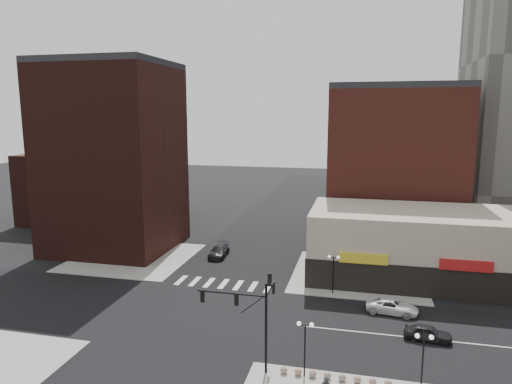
% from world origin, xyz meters
% --- Properties ---
extents(ground, '(240.00, 240.00, 0.00)m').
position_xyz_m(ground, '(0.00, 0.00, 0.00)').
color(ground, black).
rests_on(ground, ground).
extents(road_ew, '(200.00, 14.00, 0.02)m').
position_xyz_m(road_ew, '(0.00, 0.00, 0.01)').
color(road_ew, black).
rests_on(road_ew, ground).
extents(road_ns, '(14.00, 200.00, 0.02)m').
position_xyz_m(road_ns, '(0.00, 0.00, 0.01)').
color(road_ns, black).
rests_on(road_ns, ground).
extents(sidewalk_nw, '(15.00, 15.00, 0.12)m').
position_xyz_m(sidewalk_nw, '(-14.50, 14.50, 0.06)').
color(sidewalk_nw, gray).
rests_on(sidewalk_nw, ground).
extents(sidewalk_ne, '(15.00, 15.00, 0.12)m').
position_xyz_m(sidewalk_ne, '(14.50, 14.50, 0.06)').
color(sidewalk_ne, gray).
rests_on(sidewalk_ne, ground).
extents(building_nw, '(16.00, 15.00, 25.00)m').
position_xyz_m(building_nw, '(-19.00, 18.50, 12.50)').
color(building_nw, '#331510').
rests_on(building_nw, ground).
extents(building_nw_low, '(20.00, 18.00, 12.00)m').
position_xyz_m(building_nw_low, '(-32.00, 34.00, 6.00)').
color(building_nw_low, '#331510').
rests_on(building_nw_low, ground).
extents(building_ne_midrise, '(18.00, 15.00, 22.00)m').
position_xyz_m(building_ne_midrise, '(19.00, 29.50, 11.00)').
color(building_ne_midrise, maroon).
rests_on(building_ne_midrise, ground).
extents(building_ne_row, '(24.20, 12.20, 8.00)m').
position_xyz_m(building_ne_row, '(21.00, 15.00, 3.30)').
color(building_ne_row, '#BDAC96').
rests_on(building_ne_row, ground).
extents(traffic_signal, '(5.59, 3.09, 7.77)m').
position_xyz_m(traffic_signal, '(7.24, -7.83, 4.96)').
color(traffic_signal, black).
rests_on(traffic_signal, ground).
extents(street_lamp_se_a, '(1.22, 0.32, 4.16)m').
position_xyz_m(street_lamp_se_a, '(11.00, -8.00, 3.29)').
color(street_lamp_se_a, black).
rests_on(street_lamp_se_a, sidewalk_se).
extents(street_lamp_se_b, '(1.22, 0.32, 4.16)m').
position_xyz_m(street_lamp_se_b, '(19.00, -8.00, 3.29)').
color(street_lamp_se_b, black).
rests_on(street_lamp_se_b, sidewalk_se).
extents(street_lamp_ne, '(1.22, 0.32, 4.16)m').
position_xyz_m(street_lamp_ne, '(12.00, 8.00, 3.29)').
color(street_lamp_ne, black).
rests_on(street_lamp_ne, sidewalk_ne).
extents(bollard_row, '(7.88, 0.53, 0.53)m').
position_xyz_m(bollard_row, '(13.18, -8.00, 0.39)').
color(bollard_row, '#886E5E').
rests_on(bollard_row, sidewalk_se).
extents(white_suv, '(5.07, 2.78, 1.35)m').
position_xyz_m(white_suv, '(17.82, 4.71, 0.67)').
color(white_suv, white).
rests_on(white_suv, ground).
extents(dark_sedan_east, '(3.98, 1.89, 1.32)m').
position_xyz_m(dark_sedan_east, '(20.43, -0.15, 0.66)').
color(dark_sedan_east, black).
rests_on(dark_sedan_east, ground).
extents(dark_sedan_north, '(2.40, 5.26, 1.49)m').
position_xyz_m(dark_sedan_north, '(-3.64, 17.64, 0.75)').
color(dark_sedan_north, black).
rests_on(dark_sedan_north, ground).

